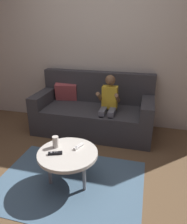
{
  "coord_description": "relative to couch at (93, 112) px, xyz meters",
  "views": [
    {
      "loc": [
        0.77,
        -1.66,
        1.59
      ],
      "look_at": [
        0.15,
        0.7,
        0.59
      ],
      "focal_mm": 33.91,
      "sensor_mm": 36.0,
      "label": 1
    }
  ],
  "objects": [
    {
      "name": "game_remote_black_near_edge",
      "position": [
        -0.04,
        -1.38,
        0.09
      ],
      "size": [
        0.14,
        0.09,
        0.03
      ],
      "color": "black",
      "rests_on": "coffee_table"
    },
    {
      "name": "wall_back",
      "position": [
        0.02,
        0.38,
        0.94
      ],
      "size": [
        4.37,
        0.05,
        2.5
      ],
      "primitive_type": "cube",
      "color": "beige",
      "rests_on": "ground"
    },
    {
      "name": "person_seated_on_couch",
      "position": [
        0.27,
        -0.19,
        0.23
      ],
      "size": [
        0.31,
        0.38,
        0.94
      ],
      "color": "slate",
      "rests_on": "ground"
    },
    {
      "name": "area_rug",
      "position": [
        0.07,
        -1.31,
        -0.31
      ],
      "size": [
        1.58,
        1.16,
        0.01
      ],
      "primitive_type": "cube",
      "color": "slate",
      "rests_on": "ground"
    },
    {
      "name": "coffee_table",
      "position": [
        0.07,
        -1.31,
        0.05
      ],
      "size": [
        0.62,
        0.62,
        0.39
      ],
      "color": "beige",
      "rests_on": "ground"
    },
    {
      "name": "soda_can",
      "position": [
        -0.09,
        -1.24,
        0.14
      ],
      "size": [
        0.07,
        0.07,
        0.12
      ],
      "primitive_type": "cylinder",
      "color": "silver",
      "rests_on": "coffee_table"
    },
    {
      "name": "game_remote_white_center",
      "position": [
        0.15,
        -1.19,
        0.09
      ],
      "size": [
        0.09,
        0.14,
        0.03
      ],
      "color": "white",
      "rests_on": "coffee_table"
    },
    {
      "name": "ground_plane",
      "position": [
        0.02,
        -1.36,
        -0.31
      ],
      "size": [
        8.74,
        8.74,
        0.0
      ],
      "primitive_type": "plane",
      "color": "brown"
    },
    {
      "name": "couch",
      "position": [
        0.0,
        0.0,
        0.0
      ],
      "size": [
        1.82,
        0.8,
        0.91
      ],
      "color": "#38383D",
      "rests_on": "ground"
    }
  ]
}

